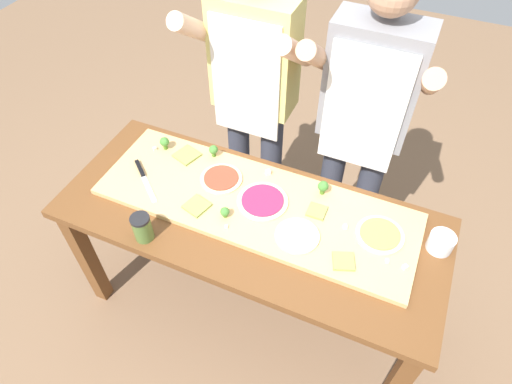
{
  "coord_description": "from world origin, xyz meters",
  "views": [
    {
      "loc": [
        0.51,
        -1.09,
        2.26
      ],
      "look_at": [
        0.01,
        0.04,
        0.88
      ],
      "focal_mm": 30.88,
      "sensor_mm": 36.0,
      "label": 1
    }
  ],
  "objects_px": {
    "pizza_slice_center": "(187,155)",
    "sauce_jar": "(142,228)",
    "broccoli_floret_front_mid": "(213,150)",
    "cheese_crumble_b": "(405,267)",
    "pizza_slice_far_right": "(317,211)",
    "cheese_crumble_d": "(155,149)",
    "pizza_whole_beet_magenta": "(263,201)",
    "pizza_slice_near_right": "(197,206)",
    "broccoli_floret_back_right": "(225,212)",
    "broccoli_floret_front_right": "(323,187)",
    "pizza_whole_white_garlic": "(297,236)",
    "cheese_crumble_e": "(345,227)",
    "cheese_crumble_c": "(387,261)",
    "cook_left": "(254,88)",
    "pizza_whole_tomato_red": "(221,179)",
    "prep_table": "(250,231)",
    "pizza_whole_pesto_green": "(380,235)",
    "chefs_knife": "(143,175)",
    "cheese_crumble_a": "(268,172)",
    "cook_right": "(364,116)",
    "pizza_slice_near_left": "(343,261)",
    "flour_cup": "(441,243)"
  },
  "relations": [
    {
      "from": "pizza_slice_near_right",
      "to": "cheese_crumble_c",
      "type": "distance_m",
      "value": 0.82
    },
    {
      "from": "pizza_whole_beet_magenta",
      "to": "sauce_jar",
      "type": "height_order",
      "value": "sauce_jar"
    },
    {
      "from": "broccoli_floret_front_mid",
      "to": "broccoli_floret_front_right",
      "type": "height_order",
      "value": "broccoli_floret_front_right"
    },
    {
      "from": "prep_table",
      "to": "cheese_crumble_e",
      "type": "relative_size",
      "value": 102.81
    },
    {
      "from": "pizza_whole_pesto_green",
      "to": "broccoli_floret_back_right",
      "type": "xyz_separation_m",
      "value": [
        -0.63,
        -0.16,
        0.02
      ]
    },
    {
      "from": "prep_table",
      "to": "pizza_whole_pesto_green",
      "type": "distance_m",
      "value": 0.57
    },
    {
      "from": "cheese_crumble_b",
      "to": "flour_cup",
      "type": "distance_m",
      "value": 0.2
    },
    {
      "from": "cheese_crumble_d",
      "to": "chefs_knife",
      "type": "bearing_deg",
      "value": -75.28
    },
    {
      "from": "pizza_slice_center",
      "to": "pizza_slice_far_right",
      "type": "xyz_separation_m",
      "value": [
        0.69,
        -0.08,
        0.0
      ]
    },
    {
      "from": "broccoli_floret_front_mid",
      "to": "cheese_crumble_b",
      "type": "distance_m",
      "value": 1.01
    },
    {
      "from": "pizza_whole_pesto_green",
      "to": "pizza_slice_far_right",
      "type": "relative_size",
      "value": 2.55
    },
    {
      "from": "pizza_slice_near_left",
      "to": "pizza_slice_center",
      "type": "bearing_deg",
      "value": 161.85
    },
    {
      "from": "cheese_crumble_c",
      "to": "cheese_crumble_e",
      "type": "xyz_separation_m",
      "value": [
        -0.2,
        0.1,
        0.0
      ]
    },
    {
      "from": "pizza_whole_tomato_red",
      "to": "flour_cup",
      "type": "bearing_deg",
      "value": 1.91
    },
    {
      "from": "pizza_whole_beet_magenta",
      "to": "cheese_crumble_b",
      "type": "distance_m",
      "value": 0.64
    },
    {
      "from": "pizza_whole_tomato_red",
      "to": "pizza_slice_near_left",
      "type": "relative_size",
      "value": 2.31
    },
    {
      "from": "pizza_slice_center",
      "to": "sauce_jar",
      "type": "distance_m",
      "value": 0.48
    },
    {
      "from": "prep_table",
      "to": "broccoli_floret_front_mid",
      "type": "relative_size",
      "value": 27.1
    },
    {
      "from": "pizza_whole_tomato_red",
      "to": "cheese_crumble_c",
      "type": "bearing_deg",
      "value": -9.9
    },
    {
      "from": "sauce_jar",
      "to": "flour_cup",
      "type": "bearing_deg",
      "value": 21.05
    },
    {
      "from": "pizza_whole_pesto_green",
      "to": "pizza_whole_tomato_red",
      "type": "height_order",
      "value": "same"
    },
    {
      "from": "broccoli_floret_front_right",
      "to": "cheese_crumble_b",
      "type": "height_order",
      "value": "broccoli_floret_front_right"
    },
    {
      "from": "broccoli_floret_front_mid",
      "to": "cheese_crumble_d",
      "type": "relative_size",
      "value": 4.03
    },
    {
      "from": "broccoli_floret_front_mid",
      "to": "cheese_crumble_c",
      "type": "bearing_deg",
      "value": -16.55
    },
    {
      "from": "broccoli_floret_front_mid",
      "to": "cheese_crumble_c",
      "type": "height_order",
      "value": "broccoli_floret_front_mid"
    },
    {
      "from": "pizza_slice_near_right",
      "to": "cook_left",
      "type": "distance_m",
      "value": 0.68
    },
    {
      "from": "pizza_whole_beet_magenta",
      "to": "cheese_crumble_a",
      "type": "distance_m",
      "value": 0.17
    },
    {
      "from": "pizza_whole_tomato_red",
      "to": "cook_left",
      "type": "bearing_deg",
      "value": 94.7
    },
    {
      "from": "cook_left",
      "to": "chefs_knife",
      "type": "bearing_deg",
      "value": -117.62
    },
    {
      "from": "broccoli_floret_front_mid",
      "to": "cheese_crumble_a",
      "type": "relative_size",
      "value": 2.88
    },
    {
      "from": "broccoli_floret_front_mid",
      "to": "flour_cup",
      "type": "xyz_separation_m",
      "value": [
        1.08,
        -0.1,
        -0.03
      ]
    },
    {
      "from": "cheese_crumble_a",
      "to": "flour_cup",
      "type": "height_order",
      "value": "flour_cup"
    },
    {
      "from": "broccoli_floret_front_mid",
      "to": "cheese_crumble_c",
      "type": "xyz_separation_m",
      "value": [
        0.9,
        -0.27,
        -0.03
      ]
    },
    {
      "from": "cheese_crumble_a",
      "to": "sauce_jar",
      "type": "bearing_deg",
      "value": -122.93
    },
    {
      "from": "pizza_whole_white_garlic",
      "to": "pizza_slice_center",
      "type": "xyz_separation_m",
      "value": [
        -0.65,
        0.24,
        -0.0
      ]
    },
    {
      "from": "cheese_crumble_e",
      "to": "cook_right",
      "type": "distance_m",
      "value": 0.54
    },
    {
      "from": "cheese_crumble_c",
      "to": "sauce_jar",
      "type": "relative_size",
      "value": 0.11
    },
    {
      "from": "pizza_whole_tomato_red",
      "to": "cheese_crumble_d",
      "type": "bearing_deg",
      "value": 172.74
    },
    {
      "from": "cheese_crumble_d",
      "to": "cheese_crumble_e",
      "type": "relative_size",
      "value": 0.94
    },
    {
      "from": "pizza_slice_center",
      "to": "sauce_jar",
      "type": "bearing_deg",
      "value": -81.85
    },
    {
      "from": "chefs_knife",
      "to": "broccoli_floret_front_right",
      "type": "xyz_separation_m",
      "value": [
        0.79,
        0.23,
        0.04
      ]
    },
    {
      "from": "broccoli_floret_front_right",
      "to": "pizza_whole_beet_magenta",
      "type": "bearing_deg",
      "value": -145.04
    },
    {
      "from": "broccoli_floret_back_right",
      "to": "broccoli_floret_front_right",
      "type": "bearing_deg",
      "value": 41.09
    },
    {
      "from": "pizza_whole_white_garlic",
      "to": "cheese_crumble_e",
      "type": "bearing_deg",
      "value": 36.17
    },
    {
      "from": "pizza_slice_center",
      "to": "cook_left",
      "type": "bearing_deg",
      "value": 64.29
    },
    {
      "from": "pizza_whole_tomato_red",
      "to": "flour_cup",
      "type": "height_order",
      "value": "flour_cup"
    },
    {
      "from": "cheese_crumble_c",
      "to": "cook_right",
      "type": "xyz_separation_m",
      "value": [
        -0.28,
        0.6,
        0.19
      ]
    },
    {
      "from": "pizza_whole_beet_magenta",
      "to": "pizza_slice_near_right",
      "type": "xyz_separation_m",
      "value": [
        -0.25,
        -0.14,
        -0.0
      ]
    },
    {
      "from": "pizza_slice_far_right",
      "to": "cheese_crumble_d",
      "type": "relative_size",
      "value": 5.05
    },
    {
      "from": "pizza_slice_center",
      "to": "pizza_slice_near_right",
      "type": "height_order",
      "value": "same"
    }
  ]
}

